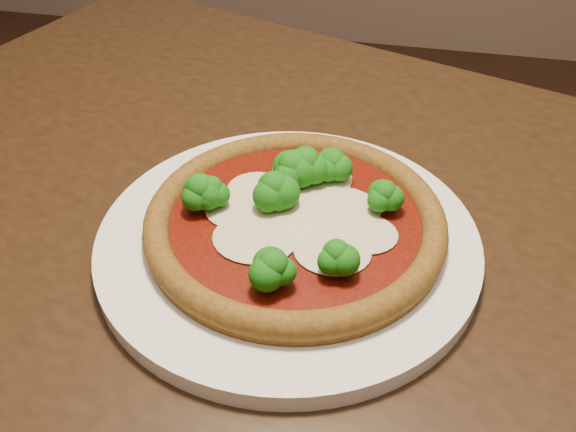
# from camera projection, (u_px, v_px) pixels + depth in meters

# --- Properties ---
(dining_table) EXTENTS (1.38, 1.16, 0.75)m
(dining_table) POSITION_uv_depth(u_px,v_px,m) (301.00, 294.00, 0.70)
(dining_table) COLOR black
(dining_table) RESTS_ON floor
(plate) EXTENTS (0.36, 0.36, 0.02)m
(plate) POSITION_uv_depth(u_px,v_px,m) (288.00, 241.00, 0.61)
(plate) COLOR silver
(plate) RESTS_ON dining_table
(pizza) EXTENTS (0.28, 0.28, 0.06)m
(pizza) POSITION_uv_depth(u_px,v_px,m) (294.00, 216.00, 0.60)
(pizza) COLOR brown
(pizza) RESTS_ON plate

